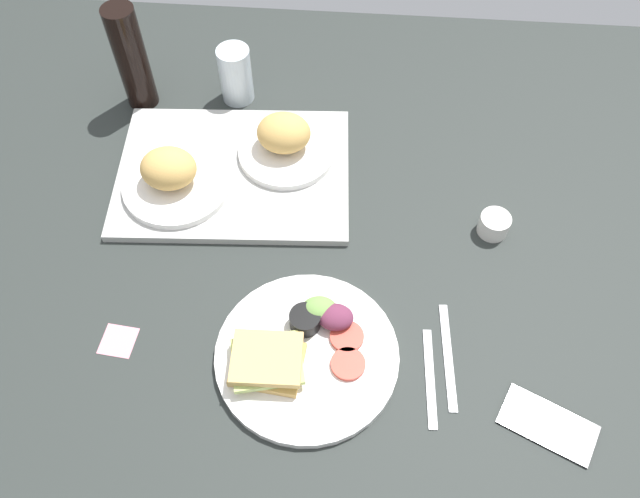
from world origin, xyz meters
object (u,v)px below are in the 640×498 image
object	(u,v)px
drinking_glass	(236,75)
espresso_cup	(494,225)
soda_bottle	(131,58)
fork	(430,377)
cell_phone	(548,424)
bread_plate_far	(285,141)
plate_with_salad	(303,351)
knife	(448,356)
bread_plate_near	(172,176)
sticky_note	(118,341)
serving_tray	(234,173)

from	to	relation	value
drinking_glass	espresso_cup	size ratio (longest dim) A/B	2.21
drinking_glass	soda_bottle	bearing A→B (deg)	-172.10
fork	cell_phone	bearing A→B (deg)	-111.78
bread_plate_far	plate_with_salad	distance (cm)	43.51
plate_with_salad	knife	xyz separation A→B (cm)	(23.65, 1.59, -1.40)
drinking_glass	cell_phone	size ratio (longest dim) A/B	0.86
bread_plate_near	sticky_note	bearing A→B (deg)	-95.79
bread_plate_near	cell_phone	world-z (taller)	bread_plate_near
plate_with_salad	cell_phone	xyz separation A→B (cm)	(38.63, -8.71, -1.25)
bread_plate_near	drinking_glass	size ratio (longest dim) A/B	1.67
espresso_cup	fork	bearing A→B (deg)	-111.66
soda_bottle	knife	bearing A→B (deg)	-40.89
soda_bottle	sticky_note	bearing A→B (deg)	-81.13
soda_bottle	knife	size ratio (longest dim) A/B	1.21
cell_phone	sticky_note	world-z (taller)	cell_phone
drinking_glass	cell_phone	world-z (taller)	drinking_glass
serving_tray	sticky_note	xyz separation A→B (cm)	(-13.72, -37.14, -0.74)
serving_tray	soda_bottle	world-z (taller)	soda_bottle
bread_plate_near	cell_phone	size ratio (longest dim) A/B	1.43
espresso_cup	sticky_note	bearing A→B (deg)	-156.55
fork	sticky_note	size ratio (longest dim) A/B	3.04
serving_tray	cell_phone	bearing A→B (deg)	-39.45
espresso_cup	cell_phone	size ratio (longest dim) A/B	0.39
bread_plate_near	drinking_glass	world-z (taller)	drinking_glass
bread_plate_near	fork	bearing A→B (deg)	-35.75
serving_tray	espresso_cup	world-z (taller)	espresso_cup
sticky_note	serving_tray	bearing A→B (deg)	69.73
fork	knife	distance (cm)	5.00
soda_bottle	sticky_note	distance (cm)	58.18
soda_bottle	plate_with_salad	bearing A→B (deg)	-54.88
espresso_cup	cell_phone	xyz separation A→B (cm)	(6.05, -36.36, -1.60)
plate_with_salad	fork	xyz separation A→B (cm)	(20.65, -2.41, -1.40)
serving_tray	cell_phone	distance (cm)	72.32
cell_phone	bread_plate_far	bearing A→B (deg)	156.93
serving_tray	drinking_glass	bearing A→B (deg)	96.15
plate_with_salad	cell_phone	size ratio (longest dim) A/B	2.08
soda_bottle	espresso_cup	world-z (taller)	soda_bottle
soda_bottle	serving_tray	bearing A→B (deg)	-40.50
bread_plate_far	drinking_glass	distance (cm)	20.53
bread_plate_near	fork	xyz separation A→B (cm)	(48.31, -34.77, -4.34)
drinking_glass	sticky_note	world-z (taller)	drinking_glass
drinking_glass	bread_plate_far	bearing A→B (deg)	-53.78
bread_plate_near	cell_phone	xyz separation A→B (cm)	(66.29, -41.07, -4.19)
bread_plate_far	drinking_glass	world-z (taller)	drinking_glass
bread_plate_far	espresso_cup	world-z (taller)	bread_plate_far
espresso_cup	plate_with_salad	bearing A→B (deg)	-139.68
serving_tray	bread_plate_far	xyz separation A→B (cm)	(9.73, 5.50, 3.95)
bread_plate_far	plate_with_salad	xyz separation A→B (cm)	(7.48, -42.75, -3.09)
bread_plate_near	plate_with_salad	world-z (taller)	bread_plate_near
serving_tray	plate_with_salad	distance (cm)	41.04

